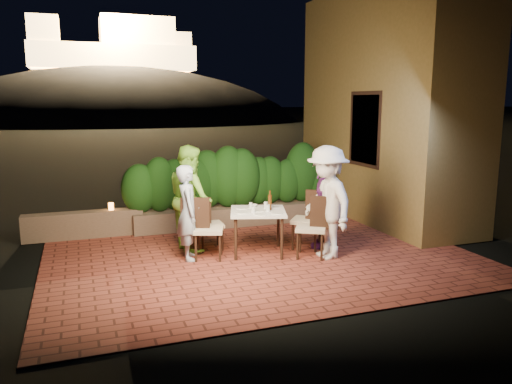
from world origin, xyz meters
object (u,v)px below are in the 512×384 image
bowl (253,206)px  chair_right_back (307,219)px  chair_left_front (209,228)px  parapet_lamp (111,206)px  chair_left_back (210,223)px  dining_table (258,232)px  diner_white (327,202)px  diner_blue (188,212)px  diner_purple (324,203)px  diner_green (191,198)px  beer_bottle (270,200)px  chair_right_front (311,227)px

bowl → chair_right_back: size_ratio=0.15×
chair_left_front → chair_right_back: size_ratio=0.97×
parapet_lamp → chair_left_back: bearing=-44.4°
dining_table → diner_white: (0.99, -0.59, 0.56)m
diner_blue → chair_left_back: bearing=-42.5°
parapet_lamp → diner_purple: bearing=-31.1°
chair_left_front → chair_right_back: 1.77m
chair_left_front → chair_left_back: bearing=92.2°
chair_left_front → diner_blue: (-0.32, 0.08, 0.27)m
dining_table → diner_green: (-1.01, 0.64, 0.54)m
beer_bottle → parapet_lamp: bearing=140.4°
chair_right_front → dining_table: bearing=-1.4°
beer_bottle → chair_right_back: 0.80m
dining_table → chair_left_back: 0.88m
dining_table → parapet_lamp: dining_table is taller
beer_bottle → diner_white: size_ratio=0.18×
diner_green → diner_purple: diner_green is taller
dining_table → chair_right_back: size_ratio=0.87×
beer_bottle → diner_blue: 1.40m
dining_table → chair_left_front: chair_left_front is taller
chair_right_front → diner_white: 0.49m
beer_bottle → diner_white: diner_white is taller
dining_table → bowl: (0.02, 0.32, 0.39)m
chair_right_back → diner_white: 0.72m
bowl → diner_green: diner_green is taller
chair_left_back → diner_purple: diner_purple is taller
chair_right_front → diner_green: diner_green is taller
chair_left_back → parapet_lamp: size_ratio=6.60×
beer_bottle → chair_left_front: beer_bottle is taller
chair_right_front → chair_right_back: size_ratio=0.98×
chair_left_front → diner_purple: 2.11m
diner_blue → chair_right_front: bearing=-100.9°
bowl → diner_green: (-1.03, 0.33, 0.15)m
dining_table → diner_white: bearing=-30.9°
bowl → diner_white: size_ratio=0.08×
bowl → chair_left_back: 0.81m
chair_left_back → diner_white: size_ratio=0.49×
chair_right_back → diner_green: bearing=19.4°
chair_left_back → diner_blue: size_ratio=0.59×
bowl → chair_left_front: size_ratio=0.15×
chair_left_back → diner_white: 2.08m
diner_purple → dining_table: bearing=-51.6°
beer_bottle → chair_right_front: size_ratio=0.32×
diner_purple → beer_bottle: bearing=-51.7°
beer_bottle → diner_white: bearing=-36.9°
diner_white → bowl: bearing=-136.9°
chair_left_back → diner_purple: size_ratio=0.57×
bowl → diner_purple: 1.26m
bowl → diner_purple: size_ratio=0.09×
chair_left_front → chair_right_back: (1.77, -0.01, 0.01)m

